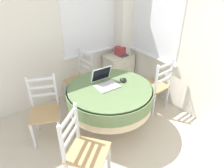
% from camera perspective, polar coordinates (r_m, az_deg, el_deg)
% --- Properties ---
extents(corner_room_shell, '(4.52, 4.70, 2.55)m').
position_cam_1_polar(corner_room_shell, '(2.95, 2.05, 12.20)').
color(corner_room_shell, white).
rests_on(corner_room_shell, ground_plane).
extents(round_dining_table, '(1.25, 1.25, 0.73)m').
position_cam_1_polar(round_dining_table, '(2.90, -0.64, -3.35)').
color(round_dining_table, '#4C3D2D').
rests_on(round_dining_table, ground_plane).
extents(laptop, '(0.33, 0.33, 0.25)m').
position_cam_1_polar(laptop, '(2.85, -1.95, 0.61)').
color(laptop, silver).
rests_on(laptop, round_dining_table).
extents(computer_mouse, '(0.06, 0.10, 0.05)m').
position_cam_1_polar(computer_mouse, '(2.95, 2.96, 1.06)').
color(computer_mouse, black).
rests_on(computer_mouse, round_dining_table).
extents(cell_phone, '(0.10, 0.11, 0.01)m').
position_cam_1_polar(cell_phone, '(3.01, 3.56, 1.20)').
color(cell_phone, black).
rests_on(cell_phone, round_dining_table).
extents(dining_chair_near_back_window, '(0.49, 0.47, 0.94)m').
position_cam_1_polar(dining_chair_near_back_window, '(3.68, -8.89, 1.51)').
color(dining_chair_near_back_window, tan).
rests_on(dining_chair_near_back_window, ground_plane).
extents(dining_chair_near_right_window, '(0.42, 0.44, 0.94)m').
position_cam_1_polar(dining_chair_near_right_window, '(3.49, 12.32, -0.51)').
color(dining_chair_near_right_window, tan).
rests_on(dining_chair_near_right_window, ground_plane).
extents(dining_chair_camera_near, '(0.59, 0.59, 0.94)m').
position_cam_1_polar(dining_chair_camera_near, '(2.34, -8.05, -18.36)').
color(dining_chair_camera_near, tan).
rests_on(dining_chair_camera_near, ground_plane).
extents(dining_chair_left_flank, '(0.55, 0.56, 0.94)m').
position_cam_1_polar(dining_chair_left_flank, '(3.00, -18.57, -7.14)').
color(dining_chair_left_flank, tan).
rests_on(dining_chair_left_flank, ground_plane).
extents(corner_cabinet, '(0.59, 0.41, 0.66)m').
position_cam_1_polar(corner_cabinet, '(4.25, 1.90, 4.20)').
color(corner_cabinet, silver).
rests_on(corner_cabinet, ground_plane).
extents(storage_box, '(0.16, 0.18, 0.17)m').
position_cam_1_polar(storage_box, '(4.08, 2.34, 9.37)').
color(storage_box, '#9E3338').
rests_on(storage_box, corner_cabinet).
extents(book_on_cabinet, '(0.17, 0.19, 0.02)m').
position_cam_1_polar(book_on_cabinet, '(4.08, 3.05, 8.26)').
color(book_on_cabinet, '#3F3F44').
rests_on(book_on_cabinet, corner_cabinet).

